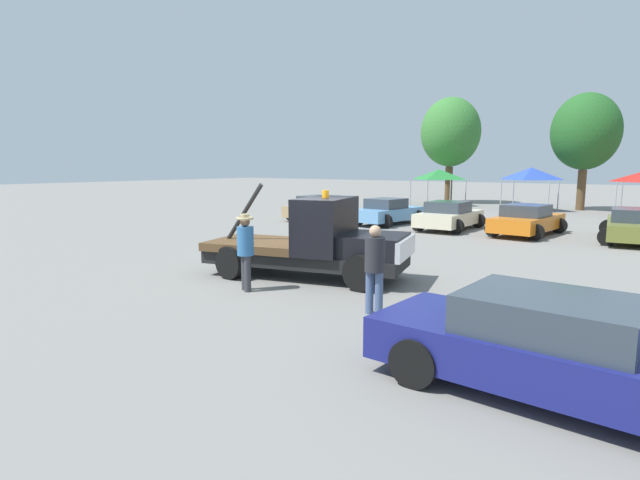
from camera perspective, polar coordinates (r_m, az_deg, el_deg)
The scene contains 14 objects.
ground_plane at distance 13.59m, azimuth -1.71°, elevation -4.20°, with size 160.00×160.00×0.00m, color gray.
tow_truck at distance 13.29m, azimuth -0.40°, elevation -0.43°, with size 5.79×3.30×2.51m.
foreground_car at distance 7.23m, azimuth 26.07°, elevation -11.26°, with size 5.10×2.15×1.34m.
person_near_truck at distance 10.04m, azimuth 6.27°, elevation -2.66°, with size 0.40×0.40×1.82m.
person_at_hood at distance 12.00m, azimuth -8.52°, elevation -0.67°, with size 0.41×0.41×1.86m.
parked_car_tan at distance 27.89m, azimuth 0.02°, elevation 3.69°, with size 2.47×4.58×1.34m.
parked_car_skyblue at distance 25.77m, azimuth 7.75°, elevation 3.21°, with size 2.64×4.40×1.34m.
parked_car_cream at distance 24.20m, azimuth 14.53°, elevation 2.68°, with size 2.47×4.27×1.34m.
parked_car_orange at distance 23.34m, azimuth 22.57°, elevation 2.10°, with size 2.70×4.60×1.34m.
parked_car_olive at distance 23.17m, azimuth 32.27°, elevation 1.40°, with size 2.79×5.04×1.34m.
canopy_tent_green at distance 38.72m, azimuth 13.43°, elevation 7.30°, with size 3.18×3.18×2.72m.
canopy_tent_blue at distance 35.96m, azimuth 22.99°, elevation 7.00°, with size 2.99×2.99×2.87m.
tree_left at distance 38.07m, azimuth 28.09°, elevation 10.84°, with size 4.33×4.33×7.74m.
tree_center at distance 41.71m, azimuth 14.70°, elevation 11.80°, with size 4.66×4.66×8.33m.
Camera 1 is at (8.15, -10.46, 2.99)m, focal length 28.00 mm.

